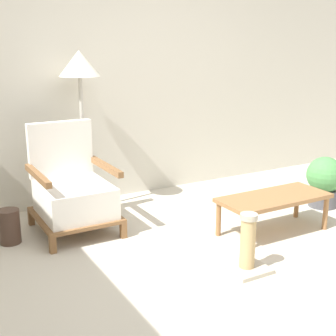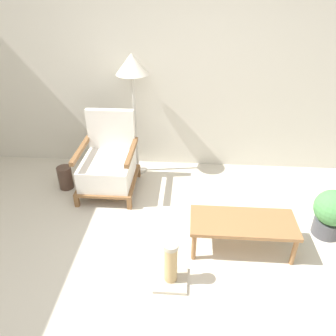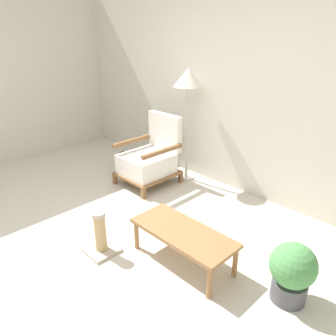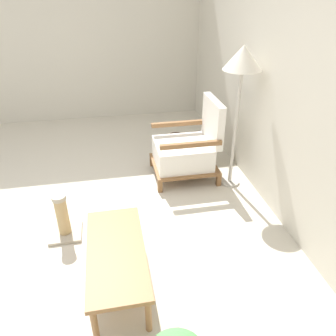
{
  "view_description": "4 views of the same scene",
  "coord_description": "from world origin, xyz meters",
  "px_view_note": "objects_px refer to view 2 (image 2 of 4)",
  "views": [
    {
      "loc": [
        -1.87,
        -2.23,
        1.58
      ],
      "look_at": [
        0.04,
        1.15,
        0.55
      ],
      "focal_mm": 50.0,
      "sensor_mm": 36.0,
      "label": 1
    },
    {
      "loc": [
        0.25,
        -1.76,
        2.31
      ],
      "look_at": [
        0.04,
        1.15,
        0.55
      ],
      "focal_mm": 35.0,
      "sensor_mm": 36.0,
      "label": 2
    },
    {
      "loc": [
        2.42,
        -1.19,
        1.99
      ],
      "look_at": [
        0.04,
        1.15,
        0.55
      ],
      "focal_mm": 35.0,
      "sensor_mm": 36.0,
      "label": 3
    },
    {
      "loc": [
        2.59,
        0.65,
        2.06
      ],
      "look_at": [
        0.04,
        1.15,
        0.55
      ],
      "focal_mm": 35.0,
      "sensor_mm": 36.0,
      "label": 4
    }
  ],
  "objects_px": {
    "vase": "(65,178)",
    "scratching_post": "(171,268)",
    "coffee_table": "(243,224)",
    "floor_lamp": "(132,71)",
    "armchair": "(108,164)",
    "potted_plant": "(331,212)"
  },
  "relations": [
    {
      "from": "vase",
      "to": "scratching_post",
      "type": "height_order",
      "value": "scratching_post"
    },
    {
      "from": "coffee_table",
      "to": "scratching_post",
      "type": "bearing_deg",
      "value": -144.96
    },
    {
      "from": "floor_lamp",
      "to": "scratching_post",
      "type": "distance_m",
      "value": 2.22
    },
    {
      "from": "armchair",
      "to": "vase",
      "type": "relative_size",
      "value": 3.22
    },
    {
      "from": "armchair",
      "to": "floor_lamp",
      "type": "height_order",
      "value": "floor_lamp"
    },
    {
      "from": "armchair",
      "to": "potted_plant",
      "type": "distance_m",
      "value": 2.46
    },
    {
      "from": "floor_lamp",
      "to": "potted_plant",
      "type": "relative_size",
      "value": 3.01
    },
    {
      "from": "vase",
      "to": "potted_plant",
      "type": "distance_m",
      "value": 2.99
    },
    {
      "from": "armchair",
      "to": "coffee_table",
      "type": "relative_size",
      "value": 0.94
    },
    {
      "from": "vase",
      "to": "armchair",
      "type": "bearing_deg",
      "value": 1.74
    },
    {
      "from": "armchair",
      "to": "scratching_post",
      "type": "xyz_separation_m",
      "value": [
        0.83,
        -1.36,
        -0.18
      ]
    },
    {
      "from": "floor_lamp",
      "to": "scratching_post",
      "type": "xyz_separation_m",
      "value": [
        0.56,
        -1.8,
        -1.16
      ]
    },
    {
      "from": "coffee_table",
      "to": "scratching_post",
      "type": "height_order",
      "value": "scratching_post"
    },
    {
      "from": "vase",
      "to": "scratching_post",
      "type": "distance_m",
      "value": 1.92
    },
    {
      "from": "armchair",
      "to": "potted_plant",
      "type": "relative_size",
      "value": 1.81
    },
    {
      "from": "potted_plant",
      "to": "scratching_post",
      "type": "bearing_deg",
      "value": -155.1
    },
    {
      "from": "coffee_table",
      "to": "potted_plant",
      "type": "distance_m",
      "value": 0.93
    },
    {
      "from": "potted_plant",
      "to": "scratching_post",
      "type": "height_order",
      "value": "potted_plant"
    },
    {
      "from": "scratching_post",
      "to": "armchair",
      "type": "bearing_deg",
      "value": 121.44
    },
    {
      "from": "potted_plant",
      "to": "scratching_post",
      "type": "xyz_separation_m",
      "value": [
        -1.54,
        -0.71,
        -0.11
      ]
    },
    {
      "from": "armchair",
      "to": "scratching_post",
      "type": "bearing_deg",
      "value": -58.56
    },
    {
      "from": "floor_lamp",
      "to": "potted_plant",
      "type": "bearing_deg",
      "value": -27.4
    }
  ]
}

